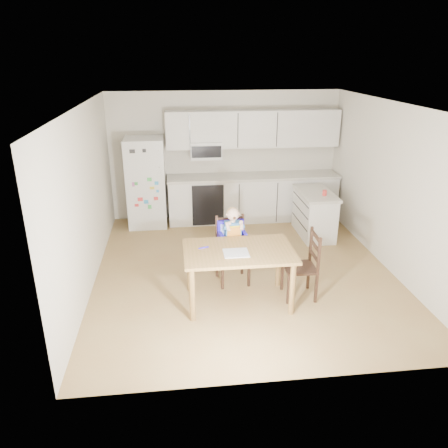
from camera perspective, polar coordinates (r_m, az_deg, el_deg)
The scene contains 10 objects.
room at distance 6.84m, azimuth 2.08°, elevation 5.24°, with size 4.52×5.01×2.51m.
refrigerator at distance 8.49m, azimuth -10.12°, elevation 5.36°, with size 0.72×0.70×1.70m, color silver.
kitchen_run at distance 8.69m, azimuth 3.59°, elevation 6.20°, with size 3.37×0.62×2.15m.
kitchen_island at distance 8.16m, azimuth 11.70°, elevation 1.37°, with size 0.58×1.12×0.82m.
red_cup at distance 7.86m, azimuth 13.01°, elevation 4.00°, with size 0.08×0.08×0.10m, color red.
dining_table at distance 5.73m, azimuth 1.93°, elevation -4.34°, with size 1.44×0.92×0.77m.
napkin at distance 5.58m, azimuth 1.58°, elevation -3.81°, with size 0.32×0.28×0.01m, color #AEAEB3.
toddler_spoon at distance 5.73m, azimuth -2.79°, elevation -3.12°, with size 0.02×0.02×0.12m, color #2417C5.
chair_booster at distance 6.27m, azimuth 1.06°, elevation -1.69°, with size 0.47×0.47×1.15m.
chair_side at distance 6.03m, azimuth 10.80°, elevation -4.72°, with size 0.43×0.43×0.95m.
Camera 1 is at (-1.01, -6.01, 3.15)m, focal length 35.00 mm.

